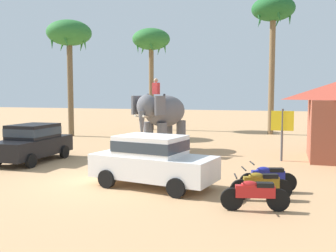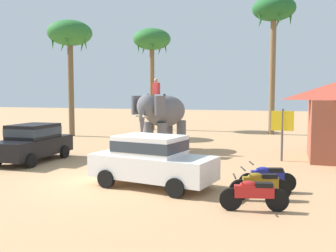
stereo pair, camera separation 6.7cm
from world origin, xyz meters
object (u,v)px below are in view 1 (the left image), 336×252
elephant_with_mahout (163,114)px  motorcycle_mid_row (268,177)px  car_parked_far_side (33,141)px  palm_tree_behind_elephant (273,14)px  palm_tree_near_hut (69,36)px  palm_tree_left_of_road (151,42)px  car_sedan_foreground (152,159)px  motorcycle_second_in_row (261,184)px  signboard_yellow (282,124)px  motorcycle_nearest_camera (255,193)px

elephant_with_mahout → motorcycle_mid_row: size_ratio=2.32×
car_parked_far_side → palm_tree_behind_elephant: bearing=58.7°
palm_tree_near_hut → palm_tree_left_of_road: 7.58m
car_sedan_foreground → motorcycle_second_in_row: (3.55, -0.47, -0.46)m
motorcycle_second_in_row → motorcycle_mid_row: same height
car_parked_far_side → palm_tree_left_of_road: 17.54m
car_parked_far_side → motorcycle_mid_row: (10.49, -2.12, -0.46)m
palm_tree_near_hut → palm_tree_left_of_road: bearing=60.2°
car_sedan_foreground → motorcycle_mid_row: size_ratio=2.49×
elephant_with_mahout → motorcycle_mid_row: elephant_with_mahout is taller
signboard_yellow → motorcycle_mid_row: bearing=-92.1°
car_parked_far_side → palm_tree_behind_elephant: 19.99m
elephant_with_mahout → motorcycle_nearest_camera: (5.78, -9.10, -1.53)m
car_sedan_foreground → motorcycle_second_in_row: car_sedan_foreground is taller
elephant_with_mahout → palm_tree_behind_elephant: (4.97, 10.74, 7.01)m
car_sedan_foreground → signboard_yellow: bearing=58.8°
elephant_with_mahout → car_parked_far_side: bearing=-132.8°
car_sedan_foreground → motorcycle_second_in_row: size_ratio=2.49×
palm_tree_behind_elephant → signboard_yellow: bearing=-84.2°
motorcycle_nearest_camera → motorcycle_mid_row: (0.19, 2.09, 0.00)m
car_parked_far_side → signboard_yellow: size_ratio=1.73×
car_sedan_foreground → signboard_yellow: size_ratio=1.80×
palm_tree_left_of_road → motorcycle_nearest_camera: bearing=-62.2°
signboard_yellow → palm_tree_behind_elephant: bearing=95.8°
elephant_with_mahout → palm_tree_near_hut: (-8.80, 4.82, 5.21)m
motorcycle_second_in_row → palm_tree_left_of_road: size_ratio=0.20×
car_sedan_foreground → car_parked_far_side: size_ratio=1.04×
elephant_with_mahout → signboard_yellow: elephant_with_mahout is taller
motorcycle_second_in_row → palm_tree_behind_elephant: bearing=92.6°
elephant_with_mahout → motorcycle_mid_row: bearing=-49.6°
motorcycle_nearest_camera → signboard_yellow: signboard_yellow is taller
palm_tree_behind_elephant → palm_tree_left_of_road: (-10.01, 0.66, -1.55)m
car_sedan_foreground → palm_tree_left_of_road: 21.31m
motorcycle_second_in_row → palm_tree_near_hut: 20.58m
palm_tree_near_hut → car_sedan_foreground: bearing=-48.0°
palm_tree_near_hut → elephant_with_mahout: bearing=-28.7°
motorcycle_nearest_camera → motorcycle_mid_row: same height
palm_tree_behind_elephant → motorcycle_nearest_camera: bearing=-87.7°
car_parked_far_side → motorcycle_nearest_camera: car_parked_far_side is taller
motorcycle_mid_row → signboard_yellow: 6.04m
palm_tree_behind_elephant → palm_tree_left_of_road: size_ratio=1.20×
motorcycle_second_in_row → car_parked_far_side: bearing=163.3°
car_sedan_foreground → palm_tree_behind_elephant: 20.15m
palm_tree_behind_elephant → palm_tree_near_hut: size_ratio=1.24×
motorcycle_second_in_row → palm_tree_near_hut: bearing=138.8°
elephant_with_mahout → motorcycle_mid_row: (5.97, -7.01, -1.53)m
palm_tree_near_hut → palm_tree_left_of_road: size_ratio=0.97×
car_parked_far_side → palm_tree_near_hut: bearing=113.8°
elephant_with_mahout → motorcycle_second_in_row: size_ratio=2.32×
car_sedan_foreground → palm_tree_behind_elephant: palm_tree_behind_elephant is taller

